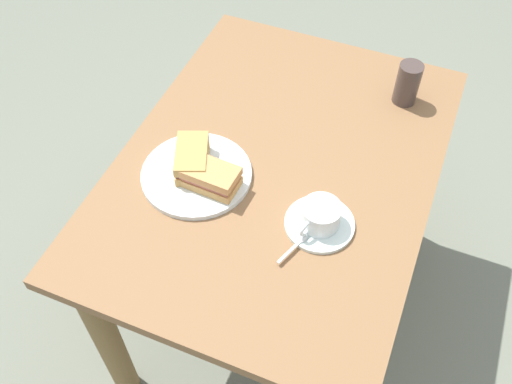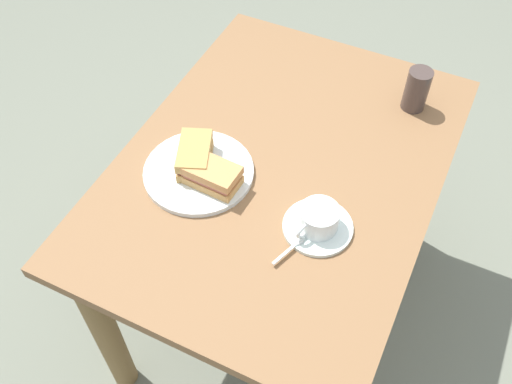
% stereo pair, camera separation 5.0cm
% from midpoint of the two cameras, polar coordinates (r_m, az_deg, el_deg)
% --- Properties ---
extents(ground_plane, '(6.00, 6.00, 0.00)m').
position_cam_midpoint_polar(ground_plane, '(2.04, 0.86, -10.49)').
color(ground_plane, slate).
extents(dining_table, '(1.05, 0.77, 0.71)m').
position_cam_midpoint_polar(dining_table, '(1.56, 1.10, -0.52)').
color(dining_table, brown).
rests_on(dining_table, ground_plane).
extents(sandwich_plate, '(0.27, 0.27, 0.01)m').
position_cam_midpoint_polar(sandwich_plate, '(1.42, -6.89, 1.71)').
color(sandwich_plate, white).
rests_on(sandwich_plate, dining_table).
extents(sandwich_front, '(0.15, 0.12, 0.06)m').
position_cam_midpoint_polar(sandwich_front, '(1.41, -7.34, 3.28)').
color(sandwich_front, '#B58847').
rests_on(sandwich_front, sandwich_plate).
extents(sandwich_back, '(0.08, 0.14, 0.06)m').
position_cam_midpoint_polar(sandwich_back, '(1.37, -5.62, 1.50)').
color(sandwich_back, tan).
rests_on(sandwich_back, sandwich_plate).
extents(coffee_saucer, '(0.16, 0.16, 0.01)m').
position_cam_midpoint_polar(coffee_saucer, '(1.33, 5.20, -3.17)').
color(coffee_saucer, white).
rests_on(coffee_saucer, dining_table).
extents(coffee_cup, '(0.11, 0.09, 0.06)m').
position_cam_midpoint_polar(coffee_cup, '(1.30, 5.27, -2.30)').
color(coffee_cup, white).
rests_on(coffee_cup, coffee_saucer).
extents(spoon, '(0.10, 0.05, 0.01)m').
position_cam_midpoint_polar(spoon, '(1.29, 2.96, -5.15)').
color(spoon, silver).
rests_on(spoon, coffee_saucer).
extents(drinking_glass, '(0.06, 0.06, 0.12)m').
position_cam_midpoint_polar(drinking_glass, '(1.61, 13.84, 10.34)').
color(drinking_glass, '#463934').
rests_on(drinking_glass, dining_table).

